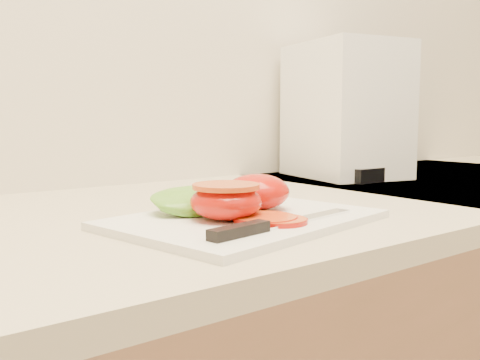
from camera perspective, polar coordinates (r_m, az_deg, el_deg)
cutting_board at (r=0.68m, az=0.51°, el=-4.24°), size 0.36×0.29×0.01m
tomato_half_dome at (r=0.73m, az=1.81°, el=-1.26°), size 0.09×0.09×0.05m
tomato_half_cut at (r=0.65m, az=-1.49°, el=-2.16°), size 0.09×0.09×0.04m
tomato_slice_0 at (r=0.64m, az=2.74°, el=-4.16°), size 0.08×0.08×0.01m
tomato_slice_1 at (r=0.64m, az=4.16°, el=-4.33°), size 0.07×0.07×0.01m
lettuce_leaf_0 at (r=0.72m, az=-4.29°, el=-2.24°), size 0.16×0.12×0.03m
lettuce_leaf_1 at (r=0.75m, az=-2.28°, el=-1.93°), size 0.14×0.14×0.02m
knife at (r=0.60m, az=2.97°, el=-4.86°), size 0.24×0.06×0.01m
appliance at (r=1.25m, az=11.18°, el=7.26°), size 0.25×0.29×0.30m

